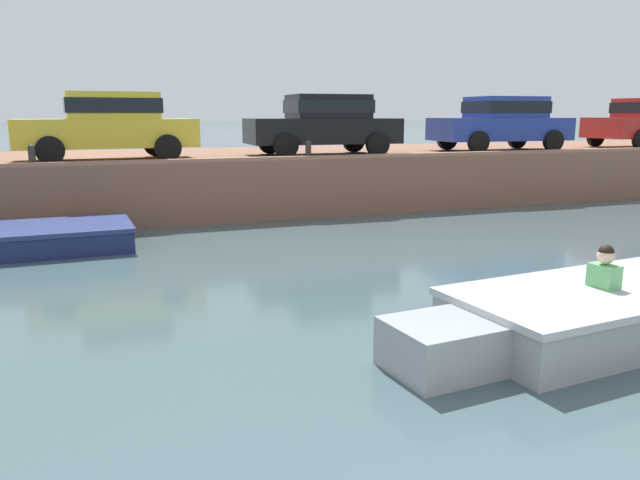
{
  "coord_description": "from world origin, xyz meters",
  "views": [
    {
      "loc": [
        -2.15,
        -0.93,
        2.47
      ],
      "look_at": [
        -0.09,
        4.54,
        1.29
      ],
      "focal_mm": 35.0,
      "sensor_mm": 36.0,
      "label": 1
    }
  ],
  "objects_px": {
    "car_centre_black": "(324,122)",
    "motorboat_passing": "(631,306)",
    "car_left_inner_yellow": "(109,123)",
    "car_right_inner_blue": "(502,121)",
    "mooring_bollard_east": "(308,149)",
    "mooring_bollard_mid": "(32,154)"
  },
  "relations": [
    {
      "from": "car_left_inner_yellow",
      "to": "mooring_bollard_mid",
      "type": "bearing_deg",
      "value": -141.95
    },
    {
      "from": "motorboat_passing",
      "to": "car_right_inner_blue",
      "type": "relative_size",
      "value": 1.51
    },
    {
      "from": "mooring_bollard_mid",
      "to": "mooring_bollard_east",
      "type": "bearing_deg",
      "value": 0.0
    },
    {
      "from": "car_right_inner_blue",
      "to": "mooring_bollard_east",
      "type": "height_order",
      "value": "car_right_inner_blue"
    },
    {
      "from": "mooring_bollard_east",
      "to": "car_left_inner_yellow",
      "type": "bearing_deg",
      "value": 164.36
    },
    {
      "from": "car_centre_black",
      "to": "mooring_bollard_east",
      "type": "relative_size",
      "value": 8.91
    },
    {
      "from": "mooring_bollard_east",
      "to": "mooring_bollard_mid",
      "type": "bearing_deg",
      "value": 180.0
    },
    {
      "from": "car_left_inner_yellow",
      "to": "car_right_inner_blue",
      "type": "height_order",
      "value": "same"
    },
    {
      "from": "car_right_inner_blue",
      "to": "car_left_inner_yellow",
      "type": "bearing_deg",
      "value": 179.97
    },
    {
      "from": "car_centre_black",
      "to": "mooring_bollard_east",
      "type": "bearing_deg",
      "value": -125.61
    },
    {
      "from": "car_left_inner_yellow",
      "to": "car_right_inner_blue",
      "type": "bearing_deg",
      "value": -0.03
    },
    {
      "from": "car_left_inner_yellow",
      "to": "car_centre_black",
      "type": "distance_m",
      "value": 5.33
    },
    {
      "from": "car_centre_black",
      "to": "motorboat_passing",
      "type": "bearing_deg",
      "value": -90.61
    },
    {
      "from": "car_right_inner_blue",
      "to": "mooring_bollard_mid",
      "type": "xyz_separation_m",
      "value": [
        -12.45,
        -1.24,
        -0.61
      ]
    },
    {
      "from": "car_left_inner_yellow",
      "to": "car_centre_black",
      "type": "bearing_deg",
      "value": -0.06
    },
    {
      "from": "car_left_inner_yellow",
      "to": "mooring_bollard_east",
      "type": "relative_size",
      "value": 9.1
    },
    {
      "from": "motorboat_passing",
      "to": "mooring_bollard_mid",
      "type": "distance_m",
      "value": 11.33
    },
    {
      "from": "mooring_bollard_east",
      "to": "car_centre_black",
      "type": "bearing_deg",
      "value": 54.39
    },
    {
      "from": "car_right_inner_blue",
      "to": "mooring_bollard_mid",
      "type": "distance_m",
      "value": 12.53
    },
    {
      "from": "car_left_inner_yellow",
      "to": "mooring_bollard_east",
      "type": "height_order",
      "value": "car_left_inner_yellow"
    },
    {
      "from": "mooring_bollard_east",
      "to": "car_right_inner_blue",
      "type": "bearing_deg",
      "value": 10.92
    },
    {
      "from": "motorboat_passing",
      "to": "car_right_inner_blue",
      "type": "height_order",
      "value": "car_right_inner_blue"
    }
  ]
}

